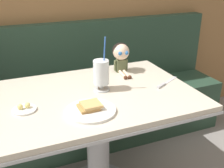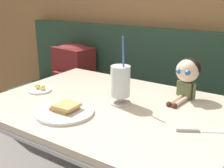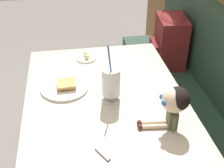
# 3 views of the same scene
# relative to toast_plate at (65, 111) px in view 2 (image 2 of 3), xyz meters

# --- Properties ---
(booth_bench) EXTENTS (2.60, 0.48, 1.00)m
(booth_bench) POSITION_rel_toast_plate_xyz_m (0.10, 0.83, -0.42)
(booth_bench) COLOR #233D2D
(booth_bench) RESTS_ON ground
(diner_table) EXTENTS (1.11, 0.81, 0.74)m
(diner_table) POSITION_rel_toast_plate_xyz_m (0.10, 0.20, -0.21)
(diner_table) COLOR beige
(diner_table) RESTS_ON ground
(toast_plate) EXTENTS (0.25, 0.25, 0.04)m
(toast_plate) POSITION_rel_toast_plate_xyz_m (0.00, 0.00, 0.00)
(toast_plate) COLOR white
(toast_plate) RESTS_ON diner_table
(milkshake_glass) EXTENTS (0.10, 0.10, 0.32)m
(milkshake_glass) POSITION_rel_toast_plate_xyz_m (0.14, 0.22, 0.09)
(milkshake_glass) COLOR silver
(milkshake_glass) RESTS_ON diner_table
(butter_saucer) EXTENTS (0.12, 0.12, 0.04)m
(butter_saucer) POSITION_rel_toast_plate_xyz_m (-0.30, 0.14, -0.00)
(butter_saucer) COLOR white
(butter_saucer) RESTS_ON diner_table
(butter_knife) EXTENTS (0.21, 0.13, 0.01)m
(butter_knife) POSITION_rel_toast_plate_xyz_m (0.52, 0.15, -0.01)
(butter_knife) COLOR silver
(butter_knife) RESTS_ON diner_table
(seated_doll) EXTENTS (0.12, 0.22, 0.20)m
(seated_doll) POSITION_rel_toast_plate_xyz_m (0.37, 0.46, 0.12)
(seated_doll) COLOR #5B6642
(seated_doll) RESTS_ON diner_table
(backpack) EXTENTS (0.32, 0.27, 0.41)m
(backpack) POSITION_rel_toast_plate_xyz_m (-0.66, 0.80, -0.09)
(backpack) COLOR maroon
(backpack) RESTS_ON booth_bench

